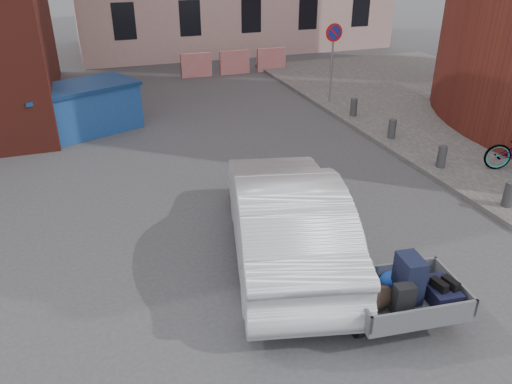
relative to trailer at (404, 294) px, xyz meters
name	(u,v)px	position (x,y,z in m)	size (l,w,h in m)	color
ground	(262,306)	(-1.78, 1.14, -0.61)	(120.00, 120.00, 0.00)	#38383A
no_parking_sign	(333,47)	(4.22, 10.63, 1.41)	(0.60, 0.09, 2.65)	gray
bollards	(442,157)	(4.22, 4.54, -0.21)	(0.22, 9.02, 0.55)	#3A3A3D
barriers	(235,62)	(2.42, 16.14, -0.11)	(4.70, 0.18, 1.00)	red
trailer	(404,294)	(0.00, 0.00, 0.00)	(1.71, 1.88, 1.20)	black
dumpster	(79,109)	(-4.16, 10.55, 0.11)	(3.84, 2.94, 1.43)	#1F4B94
silver_car	(285,216)	(-0.91, 2.34, 0.23)	(1.78, 5.10, 1.68)	#B0B3B8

